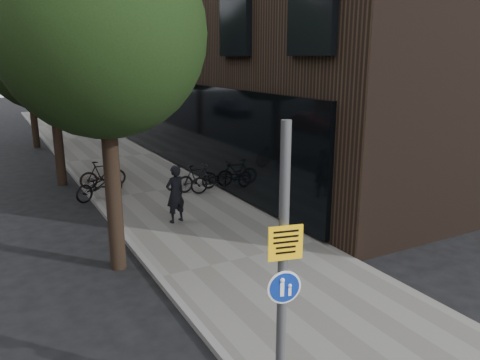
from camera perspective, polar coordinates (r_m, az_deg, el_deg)
ground at (r=9.01m, az=10.54°, el=-17.81°), size 120.00×120.00×0.00m
sidewalk at (r=17.29m, az=-10.01°, el=-1.46°), size 4.50×60.00×0.12m
curb_edge at (r=16.75m, az=-17.31°, el=-2.43°), size 0.15×60.00×0.13m
street_tree_near at (r=10.72m, az=-16.19°, el=15.76°), size 4.40×4.40×7.50m
street_tree_mid at (r=19.09m, az=-22.10°, el=14.58°), size 5.00×5.00×7.80m
street_tree_far at (r=28.04m, az=-24.47°, el=14.06°), size 5.00×5.00×7.80m
signpost at (r=6.20m, az=5.21°, el=-10.98°), size 0.45×0.13×3.97m
pedestrian at (r=13.71m, az=-7.90°, el=-1.70°), size 0.70×0.55×1.70m
parked_bike_facade_near at (r=16.70m, az=-3.05°, el=0.05°), size 1.88×0.94×0.94m
parked_bike_facade_far at (r=16.94m, az=-5.23°, el=0.29°), size 1.67×0.62×0.98m
parked_bike_curb_near at (r=16.61m, az=-16.75°, el=-0.56°), size 1.99×1.38×0.99m
parked_bike_curb_far at (r=18.01m, az=-16.39°, el=0.67°), size 1.70×0.52×1.01m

